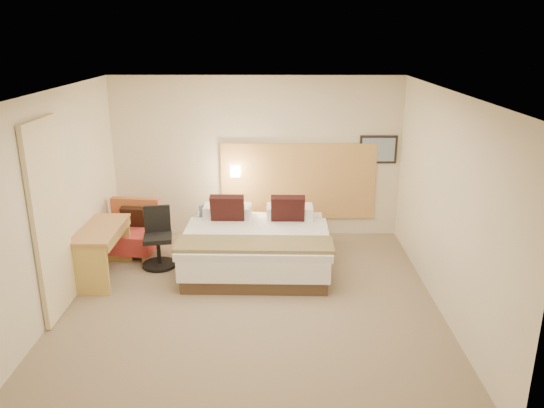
{
  "coord_description": "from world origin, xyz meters",
  "views": [
    {
      "loc": [
        0.32,
        -6.16,
        3.36
      ],
      "look_at": [
        0.27,
        0.78,
        1.1
      ],
      "focal_mm": 35.0,
      "sensor_mm": 36.0,
      "label": 1
    }
  ],
  "objects_px": {
    "bed": "(257,244)",
    "lounge_chair": "(132,233)",
    "desk": "(103,238)",
    "desk_chair": "(158,242)",
    "side_table": "(206,231)"
  },
  "relations": [
    {
      "from": "lounge_chair",
      "to": "side_table",
      "type": "height_order",
      "value": "lounge_chair"
    },
    {
      "from": "side_table",
      "to": "desk_chair",
      "type": "distance_m",
      "value": 0.89
    },
    {
      "from": "lounge_chair",
      "to": "desk",
      "type": "bearing_deg",
      "value": -100.58
    },
    {
      "from": "desk",
      "to": "desk_chair",
      "type": "bearing_deg",
      "value": 30.95
    },
    {
      "from": "bed",
      "to": "desk",
      "type": "relative_size",
      "value": 1.77
    },
    {
      "from": "desk",
      "to": "lounge_chair",
      "type": "bearing_deg",
      "value": 79.42
    },
    {
      "from": "bed",
      "to": "lounge_chair",
      "type": "xyz_separation_m",
      "value": [
        -1.99,
        0.45,
        -0.0
      ]
    },
    {
      "from": "lounge_chair",
      "to": "desk_chair",
      "type": "relative_size",
      "value": 0.97
    },
    {
      "from": "side_table",
      "to": "lounge_chair",
      "type": "bearing_deg",
      "value": -172.78
    },
    {
      "from": "lounge_chair",
      "to": "desk",
      "type": "distance_m",
      "value": 0.94
    },
    {
      "from": "lounge_chair",
      "to": "desk_chair",
      "type": "xyz_separation_m",
      "value": [
        0.52,
        -0.48,
        0.03
      ]
    },
    {
      "from": "desk",
      "to": "side_table",
      "type": "bearing_deg",
      "value": 38.27
    },
    {
      "from": "bed",
      "to": "desk",
      "type": "distance_m",
      "value": 2.22
    },
    {
      "from": "bed",
      "to": "desk_chair",
      "type": "height_order",
      "value": "bed"
    },
    {
      "from": "lounge_chair",
      "to": "desk",
      "type": "xyz_separation_m",
      "value": [
        -0.17,
        -0.89,
        0.26
      ]
    }
  ]
}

